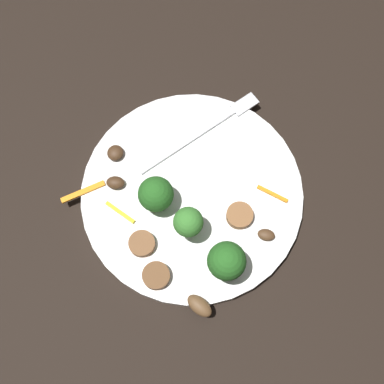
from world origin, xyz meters
TOP-DOWN VIEW (x-y plane):
  - ground_plane at (0.00, 0.00)m, footprint 1.40×1.40m
  - plate at (0.00, 0.00)m, footprint 0.27×0.27m
  - fork at (0.07, 0.05)m, footprint 0.18×0.03m
  - broccoli_floret_0 at (-0.04, 0.02)m, footprint 0.04×0.04m
  - broccoli_floret_1 at (-0.04, -0.03)m, footprint 0.03×0.03m
  - broccoli_floret_2 at (-0.03, -0.09)m, footprint 0.04×0.04m
  - sausage_slice_0 at (-0.10, -0.05)m, footprint 0.04×0.04m
  - sausage_slice_1 at (0.02, -0.06)m, footprint 0.04×0.04m
  - sausage_slice_2 at (-0.09, -0.01)m, footprint 0.04×0.04m
  - mushroom_0 at (-0.04, 0.10)m, footprint 0.03×0.03m
  - mushroom_1 at (-0.06, 0.07)m, footprint 0.03×0.03m
  - mushroom_2 at (-0.09, -0.11)m, footprint 0.02×0.03m
  - mushroom_3 at (0.03, -0.10)m, footprint 0.02×0.02m
  - pepper_strip_0 at (-0.08, 0.04)m, footprint 0.01×0.04m
  - pepper_strip_1 at (0.07, -0.07)m, footprint 0.02×0.04m
  - pepper_strip_3 at (-0.10, 0.09)m, footprint 0.06×0.02m

SIDE VIEW (x-z plane):
  - ground_plane at x=0.00m, z-range 0.00..0.00m
  - plate at x=0.00m, z-range 0.00..0.02m
  - pepper_strip_3 at x=-0.10m, z-range 0.02..0.02m
  - fork at x=0.07m, z-range 0.02..0.02m
  - pepper_strip_1 at x=0.07m, z-range 0.02..0.02m
  - pepper_strip_0 at x=-0.08m, z-range 0.02..0.02m
  - mushroom_3 at x=0.03m, z-range 0.02..0.02m
  - sausage_slice_2 at x=-0.09m, z-range 0.02..0.03m
  - sausage_slice_1 at x=0.02m, z-range 0.02..0.03m
  - mushroom_0 at x=-0.04m, z-range 0.02..0.03m
  - mushroom_1 at x=-0.06m, z-range 0.02..0.03m
  - sausage_slice_0 at x=-0.10m, z-range 0.02..0.03m
  - mushroom_2 at x=-0.09m, z-range 0.02..0.03m
  - broccoli_floret_0 at x=-0.04m, z-range 0.02..0.07m
  - broccoli_floret_1 at x=-0.04m, z-range 0.02..0.08m
  - broccoli_floret_2 at x=-0.03m, z-range 0.02..0.09m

